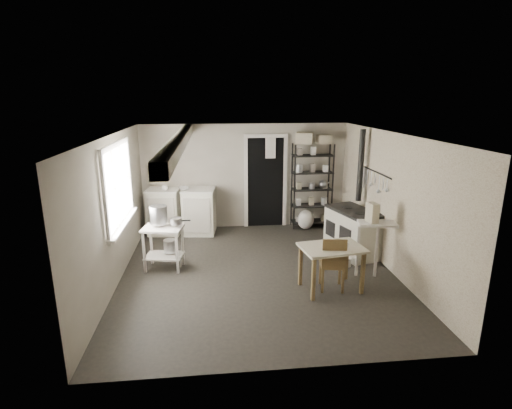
{
  "coord_description": "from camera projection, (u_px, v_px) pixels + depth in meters",
  "views": [
    {
      "loc": [
        -0.7,
        -6.16,
        2.87
      ],
      "look_at": [
        0.0,
        0.3,
        1.1
      ],
      "focal_mm": 28.0,
      "sensor_mm": 36.0,
      "label": 1
    }
  ],
  "objects": [
    {
      "name": "window",
      "position": [
        117.0,
        186.0,
        6.3
      ],
      "size": [
        0.12,
        1.76,
        1.28
      ],
      "primitive_type": null,
      "color": "silver",
      "rests_on": "wall_left"
    },
    {
      "name": "stockpot",
      "position": [
        159.0,
        215.0,
        6.71
      ],
      "size": [
        0.3,
        0.3,
        0.31
      ],
      "primitive_type": "cylinder",
      "rotation": [
        0.0,
        0.0,
        0.03
      ],
      "color": "silver",
      "rests_on": "prep_table"
    },
    {
      "name": "stove",
      "position": [
        353.0,
        231.0,
        7.42
      ],
      "size": [
        0.87,
        1.21,
        0.85
      ],
      "primitive_type": null,
      "rotation": [
        0.0,
        0.0,
        0.28
      ],
      "color": "beige",
      "rests_on": "ground"
    },
    {
      "name": "wall_back",
      "position": [
        245.0,
        176.0,
        8.83
      ],
      "size": [
        4.5,
        0.02,
        2.3
      ],
      "primitive_type": "cube",
      "color": "#A19989",
      "rests_on": "ground"
    },
    {
      "name": "prep_table",
      "position": [
        164.0,
        246.0,
        6.77
      ],
      "size": [
        0.72,
        0.57,
        0.74
      ],
      "primitive_type": null,
      "rotation": [
        0.0,
        0.0,
        -0.18
      ],
      "color": "silver",
      "rests_on": "ground"
    },
    {
      "name": "wallpaper_panel",
      "position": [
        391.0,
        202.0,
        6.67
      ],
      "size": [
        0.01,
        5.0,
        2.3
      ],
      "primitive_type": null,
      "color": "beige",
      "rests_on": "wall_right"
    },
    {
      "name": "utensil_rail",
      "position": [
        376.0,
        172.0,
        7.13
      ],
      "size": [
        0.06,
        1.2,
        0.44
      ],
      "primitive_type": null,
      "color": "silver",
      "rests_on": "wall_right"
    },
    {
      "name": "wall_front",
      "position": [
        286.0,
        272.0,
        4.03
      ],
      "size": [
        4.5,
        0.02,
        2.3
      ],
      "primitive_type": "cube",
      "color": "#A19989",
      "rests_on": "ground"
    },
    {
      "name": "floor",
      "position": [
        258.0,
        272.0,
        6.73
      ],
      "size": [
        5.0,
        5.0,
        0.0
      ],
      "primitive_type": "plane",
      "color": "black",
      "rests_on": "ground"
    },
    {
      "name": "shelf_rack",
      "position": [
        312.0,
        186.0,
        8.85
      ],
      "size": [
        0.89,
        0.36,
        1.88
      ],
      "primitive_type": null,
      "rotation": [
        0.0,
        0.0,
        0.01
      ],
      "color": "black",
      "rests_on": "ground"
    },
    {
      "name": "saucepan",
      "position": [
        176.0,
        221.0,
        6.67
      ],
      "size": [
        0.24,
        0.24,
        0.1
      ],
      "primitive_type": "cylinder",
      "rotation": [
        0.0,
        0.0,
        -0.32
      ],
      "color": "silver",
      "rests_on": "prep_table"
    },
    {
      "name": "bucket",
      "position": [
        170.0,
        246.0,
        6.84
      ],
      "size": [
        0.25,
        0.25,
        0.22
      ],
      "primitive_type": "cylinder",
      "rotation": [
        0.0,
        0.0,
        -0.22
      ],
      "color": "silver",
      "rests_on": "prep_table"
    },
    {
      "name": "ceiling_beam",
      "position": [
        179.0,
        142.0,
        6.03
      ],
      "size": [
        0.18,
        5.0,
        0.18
      ],
      "primitive_type": null,
      "color": "silver",
      "rests_on": "ceiling"
    },
    {
      "name": "wall_right",
      "position": [
        392.0,
        202.0,
        6.67
      ],
      "size": [
        0.02,
        5.0,
        2.3
      ],
      "primitive_type": "cube",
      "color": "#A19989",
      "rests_on": "ground"
    },
    {
      "name": "stovepipe",
      "position": [
        361.0,
        166.0,
        7.57
      ],
      "size": [
        0.12,
        0.12,
        1.41
      ],
      "primitive_type": null,
      "rotation": [
        0.0,
        0.0,
        0.08
      ],
      "color": "black",
      "rests_on": "stove"
    },
    {
      "name": "flour_sack",
      "position": [
        306.0,
        219.0,
        8.85
      ],
      "size": [
        0.46,
        0.43,
        0.44
      ],
      "primitive_type": "ellipsoid",
      "rotation": [
        0.0,
        0.0,
        -0.42
      ],
      "color": "beige",
      "rests_on": "ground"
    },
    {
      "name": "wall_left",
      "position": [
        114.0,
        211.0,
        6.2
      ],
      "size": [
        0.02,
        5.0,
        2.3
      ],
      "primitive_type": "cube",
      "color": "#A19989",
      "rests_on": "ground"
    },
    {
      "name": "storage_box_a",
      "position": [
        305.0,
        137.0,
        8.57
      ],
      "size": [
        0.43,
        0.4,
        0.24
      ],
      "primitive_type": "cube",
      "rotation": [
        0.0,
        0.0,
        -0.33
      ],
      "color": "beige",
      "rests_on": "shelf_rack"
    },
    {
      "name": "shelf_jar",
      "position": [
        298.0,
        167.0,
        8.69
      ],
      "size": [
        0.12,
        0.12,
        0.2
      ],
      "primitive_type": "imported",
      "rotation": [
        0.0,
        0.0,
        -0.41
      ],
      "color": "silver",
      "rests_on": "shelf_rack"
    },
    {
      "name": "mixing_bowl",
      "position": [
        184.0,
        191.0,
        8.35
      ],
      "size": [
        0.39,
        0.39,
        0.07
      ],
      "primitive_type": "imported",
      "rotation": [
        0.0,
        0.0,
        0.38
      ],
      "color": "silver",
      "rests_on": "base_cabinets"
    },
    {
      "name": "doorway",
      "position": [
        266.0,
        183.0,
        8.89
      ],
      "size": [
        0.96,
        0.1,
        2.08
      ],
      "primitive_type": null,
      "color": "silver",
      "rests_on": "ground"
    },
    {
      "name": "oats_box",
      "position": [
        372.0,
        217.0,
        6.34
      ],
      "size": [
        0.16,
        0.23,
        0.31
      ],
      "primitive_type": "cube",
      "rotation": [
        0.0,
        0.0,
        0.16
      ],
      "color": "beige",
      "rests_on": "side_ledge"
    },
    {
      "name": "ceiling",
      "position": [
        258.0,
        134.0,
        6.13
      ],
      "size": [
        5.0,
        5.0,
        0.0
      ],
      "primitive_type": "plane",
      "rotation": [
        3.14,
        0.0,
        0.0
      ],
      "color": "silver",
      "rests_on": "wall_back"
    },
    {
      "name": "base_cabinets",
      "position": [
        182.0,
        212.0,
        8.56
      ],
      "size": [
        1.55,
        0.8,
        0.98
      ],
      "primitive_type": null,
      "rotation": [
        0.0,
        0.0,
        -0.11
      ],
      "color": "beige",
      "rests_on": "ground"
    },
    {
      "name": "work_table",
      "position": [
        331.0,
        266.0,
        6.04
      ],
      "size": [
        1.0,
        0.77,
        0.69
      ],
      "primitive_type": null,
      "rotation": [
        0.0,
        0.0,
        0.15
      ],
      "color": "beige",
      "rests_on": "ground"
    },
    {
      "name": "table_cup",
      "position": [
        346.0,
        242.0,
        5.85
      ],
      "size": [
        0.11,
        0.11,
        0.09
      ],
      "primitive_type": "imported",
      "rotation": [
        0.0,
        0.0,
        -0.22
      ],
      "color": "silver",
      "rests_on": "work_table"
    },
    {
      "name": "chair",
      "position": [
        332.0,
        259.0,
        6.04
      ],
      "size": [
        0.41,
        0.42,
        0.86
      ],
      "primitive_type": null,
      "rotation": [
        0.0,
        0.0,
        -0.15
      ],
      "color": "brown",
      "rests_on": "ground"
    },
    {
      "name": "counter_cup",
      "position": [
        165.0,
        190.0,
        8.3
      ],
      "size": [
        0.16,
        0.16,
        0.11
      ],
      "primitive_type": "imported",
      "rotation": [
        0.0,
        0.0,
        0.17
      ],
      "color": "silver",
      "rests_on": "base_cabinets"
    },
    {
      "name": "storage_box_b",
      "position": [
        324.0,
        138.0,
        8.59
      ],
      "size": [
        0.29,
        0.27,
        0.19
      ],
      "primitive_type": "cube",
      "rotation": [
        0.0,
        0.0,
        0.01
      ],
      "color": "beige",
      "rests_on": "shelf_rack"
    },
    {
      "name": "side_ledge",
      "position": [
        375.0,
        252.0,
        6.47
      ],
      "size": [
        0.66,
        0.43,
        0.93
      ],
      "primitive_type": null,
      "rotation": [
        0.0,
        0.0,
        -0.19
      ],
      "color": "silver",
      "rests_on": "ground"
    },
    {
      "name": "floor_crock",
      "position": [
        347.0,
        262.0,
        6.95
      ],
      "size": [
        0.17,
        0.17,
        0.16
      ],
      "primitive_type": "cylinder",
      "rotation": [
        0.0,
        0.0,
        -0.4
      ],
      "color": "silver",
      "rests_on": "ground"
    }
  ]
}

